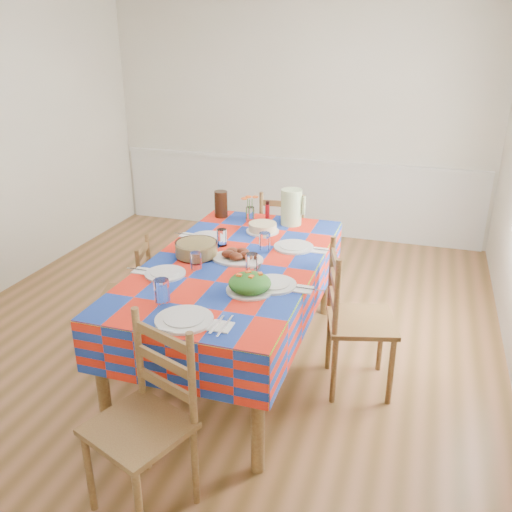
{
  "coord_description": "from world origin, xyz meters",
  "views": [
    {
      "loc": [
        1.51,
        -3.74,
        2.3
      ],
      "look_at": [
        0.4,
        -0.29,
        0.8
      ],
      "focal_mm": 38.0,
      "sensor_mm": 36.0,
      "label": 1
    }
  ],
  "objects_px": {
    "dining_table": "(234,273)",
    "chair_right": "(354,321)",
    "green_pitcher": "(291,207)",
    "chair_far": "(284,241)",
    "meat_platter": "(237,256)",
    "tea_pitcher": "(221,204)",
    "chair_left": "(130,295)",
    "chair_near": "(146,423)"
  },
  "relations": [
    {
      "from": "chair_far",
      "to": "chair_right",
      "type": "relative_size",
      "value": 0.95
    },
    {
      "from": "chair_near",
      "to": "chair_right",
      "type": "xyz_separation_m",
      "value": [
        0.84,
        1.34,
        0.01
      ]
    },
    {
      "from": "chair_right",
      "to": "dining_table",
      "type": "bearing_deg",
      "value": 73.81
    },
    {
      "from": "tea_pitcher",
      "to": "chair_near",
      "type": "distance_m",
      "value": 2.33
    },
    {
      "from": "meat_platter",
      "to": "chair_left",
      "type": "bearing_deg",
      "value": -179.2
    },
    {
      "from": "tea_pitcher",
      "to": "chair_near",
      "type": "relative_size",
      "value": 0.22
    },
    {
      "from": "meat_platter",
      "to": "chair_right",
      "type": "height_order",
      "value": "chair_right"
    },
    {
      "from": "chair_near",
      "to": "chair_left",
      "type": "height_order",
      "value": "chair_near"
    },
    {
      "from": "meat_platter",
      "to": "chair_far",
      "type": "bearing_deg",
      "value": 90.49
    },
    {
      "from": "dining_table",
      "to": "chair_right",
      "type": "xyz_separation_m",
      "value": [
        0.86,
        -0.01,
        -0.23
      ]
    },
    {
      "from": "dining_table",
      "to": "chair_near",
      "type": "height_order",
      "value": "chair_near"
    },
    {
      "from": "chair_far",
      "to": "chair_near",
      "type": "bearing_deg",
      "value": 86.57
    },
    {
      "from": "green_pitcher",
      "to": "chair_far",
      "type": "distance_m",
      "value": 0.71
    },
    {
      "from": "chair_near",
      "to": "meat_platter",
      "type": "bearing_deg",
      "value": 110.99
    },
    {
      "from": "green_pitcher",
      "to": "tea_pitcher",
      "type": "relative_size",
      "value": 1.31
    },
    {
      "from": "chair_near",
      "to": "chair_left",
      "type": "xyz_separation_m",
      "value": [
        -0.88,
        1.36,
        -0.08
      ]
    },
    {
      "from": "dining_table",
      "to": "tea_pitcher",
      "type": "relative_size",
      "value": 9.54
    },
    {
      "from": "green_pitcher",
      "to": "tea_pitcher",
      "type": "height_order",
      "value": "green_pitcher"
    },
    {
      "from": "dining_table",
      "to": "green_pitcher",
      "type": "distance_m",
      "value": 0.93
    },
    {
      "from": "tea_pitcher",
      "to": "chair_far",
      "type": "height_order",
      "value": "tea_pitcher"
    },
    {
      "from": "chair_far",
      "to": "tea_pitcher",
      "type": "bearing_deg",
      "value": 42.58
    },
    {
      "from": "chair_far",
      "to": "chair_left",
      "type": "bearing_deg",
      "value": 53.39
    },
    {
      "from": "dining_table",
      "to": "green_pitcher",
      "type": "xyz_separation_m",
      "value": [
        0.18,
        0.88,
        0.24
      ]
    },
    {
      "from": "meat_platter",
      "to": "chair_left",
      "type": "relative_size",
      "value": 0.43
    },
    {
      "from": "chair_near",
      "to": "chair_far",
      "type": "distance_m",
      "value": 2.7
    },
    {
      "from": "dining_table",
      "to": "chair_left",
      "type": "distance_m",
      "value": 0.92
    },
    {
      "from": "tea_pitcher",
      "to": "chair_far",
      "type": "distance_m",
      "value": 0.79
    },
    {
      "from": "dining_table",
      "to": "meat_platter",
      "type": "distance_m",
      "value": 0.13
    },
    {
      "from": "meat_platter",
      "to": "chair_far",
      "type": "distance_m",
      "value": 1.38
    },
    {
      "from": "dining_table",
      "to": "chair_left",
      "type": "relative_size",
      "value": 2.46
    },
    {
      "from": "meat_platter",
      "to": "tea_pitcher",
      "type": "xyz_separation_m",
      "value": [
        -0.45,
        0.86,
        0.08
      ]
    },
    {
      "from": "tea_pitcher",
      "to": "chair_near",
      "type": "xyz_separation_m",
      "value": [
        0.46,
        -2.24,
        -0.44
      ]
    },
    {
      "from": "dining_table",
      "to": "tea_pitcher",
      "type": "bearing_deg",
      "value": 116.39
    },
    {
      "from": "green_pitcher",
      "to": "chair_far",
      "type": "relative_size",
      "value": 0.3
    },
    {
      "from": "dining_table",
      "to": "chair_right",
      "type": "height_order",
      "value": "chair_right"
    },
    {
      "from": "chair_far",
      "to": "chair_right",
      "type": "height_order",
      "value": "chair_right"
    },
    {
      "from": "tea_pitcher",
      "to": "meat_platter",
      "type": "bearing_deg",
      "value": -62.24
    },
    {
      "from": "meat_platter",
      "to": "chair_right",
      "type": "distance_m",
      "value": 0.91
    },
    {
      "from": "dining_table",
      "to": "meat_platter",
      "type": "xyz_separation_m",
      "value": [
        0.01,
        0.02,
        0.12
      ]
    },
    {
      "from": "dining_table",
      "to": "chair_left",
      "type": "bearing_deg",
      "value": 179.25
    },
    {
      "from": "dining_table",
      "to": "meat_platter",
      "type": "bearing_deg",
      "value": 58.63
    },
    {
      "from": "chair_left",
      "to": "meat_platter",
      "type": "bearing_deg",
      "value": 74.53
    }
  ]
}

